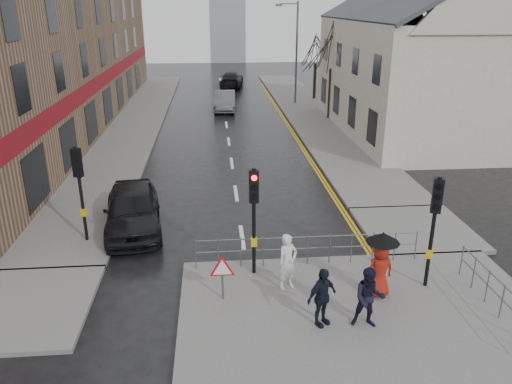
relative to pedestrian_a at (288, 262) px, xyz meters
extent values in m
plane|color=black|center=(-1.10, 0.77, -0.99)|extent=(120.00, 120.00, 0.00)
cube|color=#605E5B|center=(1.90, -2.73, -0.92)|extent=(10.00, 9.00, 0.14)
cube|color=#605E5B|center=(-7.60, 23.77, -0.92)|extent=(4.00, 44.00, 0.14)
cube|color=#605E5B|center=(5.40, 25.77, -0.92)|extent=(4.00, 40.00, 0.14)
cube|color=#605E5B|center=(5.40, 3.77, -0.92)|extent=(4.00, 4.20, 0.14)
cube|color=#605E5B|center=(-7.60, -0.23, -0.92)|extent=(4.00, 4.20, 0.14)
cube|color=#8C6A50|center=(-13.10, 22.77, 4.01)|extent=(8.00, 42.00, 10.00)
cube|color=beige|center=(10.90, 18.77, 2.51)|extent=(9.00, 16.00, 7.00)
cylinder|color=black|center=(-0.90, 0.97, 0.85)|extent=(0.11, 0.11, 3.40)
cube|color=black|center=(-0.90, 0.97, 2.00)|extent=(0.28, 0.22, 1.00)
cylinder|color=#FF0C07|center=(-0.90, 0.83, 2.30)|extent=(0.16, 0.04, 0.16)
cylinder|color=black|center=(-0.90, 0.83, 2.00)|extent=(0.16, 0.04, 0.16)
cylinder|color=black|center=(-0.90, 0.83, 1.70)|extent=(0.16, 0.04, 0.16)
cube|color=gold|center=(-0.90, 0.97, 0.20)|extent=(0.18, 0.14, 0.28)
cylinder|color=black|center=(4.10, -0.23, 0.85)|extent=(0.11, 0.11, 3.40)
cube|color=black|center=(4.10, -0.23, 2.00)|extent=(0.34, 0.30, 1.00)
cylinder|color=black|center=(4.06, -0.36, 2.30)|extent=(0.16, 0.09, 0.16)
cylinder|color=black|center=(4.06, -0.36, 2.00)|extent=(0.16, 0.09, 0.16)
cylinder|color=black|center=(4.06, -0.36, 1.70)|extent=(0.16, 0.09, 0.16)
cube|color=gold|center=(4.10, -0.23, 0.20)|extent=(0.22, 0.19, 0.28)
cylinder|color=black|center=(-6.60, 3.77, 0.85)|extent=(0.11, 0.11, 3.40)
cube|color=black|center=(-6.60, 3.77, 2.00)|extent=(0.34, 0.30, 1.00)
cylinder|color=black|center=(-6.55, 3.90, 2.30)|extent=(0.16, 0.09, 0.16)
cylinder|color=black|center=(-6.55, 3.90, 2.00)|extent=(0.16, 0.09, 0.16)
cylinder|color=black|center=(-6.55, 3.90, 1.70)|extent=(0.16, 0.09, 0.16)
cube|color=gold|center=(-6.60, 3.77, 0.20)|extent=(0.22, 0.19, 0.28)
cylinder|color=#595B5E|center=(-2.70, 1.37, -0.35)|extent=(0.04, 0.04, 1.00)
cylinder|color=#595B5E|center=(4.40, 1.37, -0.35)|extent=(0.04, 0.04, 1.00)
cylinder|color=#595B5E|center=(0.85, 1.37, 0.10)|extent=(7.10, 0.04, 0.04)
cylinder|color=#595B5E|center=(0.85, 1.37, -0.30)|extent=(7.10, 0.04, 0.04)
cylinder|color=#595B5E|center=(5.40, 0.27, -0.35)|extent=(0.04, 0.04, 1.00)
cylinder|color=#595B5E|center=(5.40, -1.98, 0.10)|extent=(0.04, 4.50, 0.04)
cylinder|color=#595B5E|center=(5.40, -1.98, -0.30)|extent=(0.04, 4.50, 0.04)
cylinder|color=#595B5E|center=(-1.90, -0.43, -0.43)|extent=(0.06, 0.06, 0.85)
cylinder|color=red|center=(-1.90, -0.43, 0.10)|extent=(0.80, 0.03, 0.80)
cylinder|color=white|center=(-1.90, -0.45, 0.10)|extent=(0.60, 0.03, 0.60)
cylinder|color=#595B5E|center=(4.90, 28.77, 3.15)|extent=(0.16, 0.16, 8.00)
cylinder|color=#595B5E|center=(4.20, 28.77, 6.95)|extent=(1.40, 0.10, 0.10)
cube|color=#595B5E|center=(3.40, 28.77, 6.85)|extent=(0.50, 0.25, 0.18)
cylinder|color=black|center=(6.40, 22.77, 0.90)|extent=(0.26, 0.26, 3.50)
cylinder|color=black|center=(6.90, 30.77, 0.65)|extent=(0.26, 0.26, 3.00)
imported|color=silver|center=(0.00, 0.00, 0.00)|extent=(0.74, 0.65, 1.70)
imported|color=black|center=(1.79, -2.01, -0.02)|extent=(0.91, 0.76, 1.66)
imported|color=maroon|center=(2.53, -0.63, -0.04)|extent=(0.86, 0.63, 1.62)
cylinder|color=black|center=(2.53, -0.63, 0.06)|extent=(0.02, 0.02, 1.82)
cone|color=black|center=(2.53, -0.63, 0.97)|extent=(0.96, 0.96, 0.28)
imported|color=black|center=(0.61, -1.84, -0.04)|extent=(1.01, 0.83, 1.62)
imported|color=black|center=(-5.10, 4.77, -0.15)|extent=(2.61, 5.14, 1.68)
imported|color=#505456|center=(-1.05, 26.82, -0.24)|extent=(1.84, 4.65, 1.50)
imported|color=black|center=(-0.04, 38.38, -0.23)|extent=(2.73, 5.45, 1.52)
camera|label=1|loc=(-2.02, -12.60, 6.98)|focal=35.00mm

